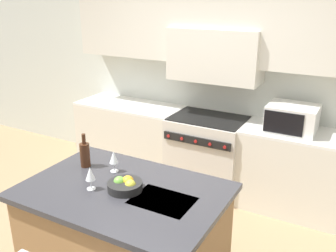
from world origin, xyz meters
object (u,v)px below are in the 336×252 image
at_px(wine_glass_far, 114,158).
at_px(fruit_bowl, 125,185).
at_px(wine_bottle, 85,154).
at_px(wine_glass_near, 90,174).
at_px(range_stove, 207,153).
at_px(microwave, 292,118).

bearing_deg(wine_glass_far, fruit_bowl, -38.97).
xyz_separation_m(wine_bottle, wine_glass_near, (0.30, -0.29, 0.01)).
relative_size(wine_bottle, fruit_bowl, 1.11).
relative_size(range_stove, wine_glass_far, 5.08).
relative_size(microwave, wine_glass_far, 2.79).
height_order(range_stove, wine_bottle, wine_bottle).
bearing_deg(wine_glass_near, fruit_bowl, 27.54).
distance_m(wine_glass_far, fruit_bowl, 0.34).
height_order(wine_glass_far, fruit_bowl, wine_glass_far).
bearing_deg(range_stove, fruit_bowl, -86.45).
bearing_deg(fruit_bowl, wine_glass_near, -152.46).
distance_m(microwave, wine_glass_far, 2.01).
relative_size(microwave, wine_bottle, 1.72).
bearing_deg(range_stove, wine_glass_far, -94.71).
xyz_separation_m(wine_glass_near, wine_glass_far, (-0.03, 0.33, 0.00)).
xyz_separation_m(range_stove, fruit_bowl, (0.12, -1.88, 0.50)).
bearing_deg(wine_bottle, fruit_bowl, -17.69).
bearing_deg(fruit_bowl, wine_glass_far, 141.03).
height_order(wine_bottle, fruit_bowl, wine_bottle).
height_order(range_stove, microwave, microwave).
bearing_deg(wine_glass_near, wine_glass_far, 94.40).
distance_m(microwave, fruit_bowl, 2.07).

